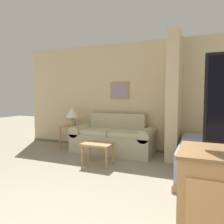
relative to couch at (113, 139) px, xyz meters
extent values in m
cube|color=#CCB78E|center=(0.71, 0.48, 0.97)|extent=(6.83, 0.12, 2.60)
cube|color=#70644E|center=(0.71, 0.41, -0.30)|extent=(6.83, 0.02, 0.06)
cube|color=tan|center=(0.00, 0.41, 1.12)|extent=(0.48, 0.02, 0.42)
cube|color=gray|center=(0.00, 0.39, 1.12)|extent=(0.41, 0.01, 0.35)
cube|color=#CCB78E|center=(1.34, 0.04, 0.97)|extent=(0.24, 0.76, 2.60)
cube|color=#B7AD8E|center=(0.00, -0.04, -0.11)|extent=(1.39, 0.84, 0.44)
cube|color=#B7AD8E|center=(0.00, 0.28, 0.34)|extent=(1.39, 0.20, 0.46)
cube|color=#B7AD8E|center=(-0.81, -0.04, -0.11)|extent=(0.23, 0.84, 0.44)
cylinder|color=#B7AD8E|center=(-0.81, -0.04, 0.16)|extent=(0.26, 0.84, 0.26)
cube|color=#B7AD8E|center=(0.81, -0.04, -0.11)|extent=(0.23, 0.84, 0.44)
cylinder|color=#B7AD8E|center=(0.81, -0.04, 0.16)|extent=(0.26, 0.84, 0.26)
cube|color=beige|center=(-0.35, -0.09, 0.16)|extent=(0.67, 0.60, 0.10)
cube|color=beige|center=(0.35, -0.09, 0.16)|extent=(0.67, 0.60, 0.10)
cube|color=#B27F4C|center=(0.07, -0.95, 0.07)|extent=(0.58, 0.40, 0.04)
cylinder|color=#B27F4C|center=(-0.18, -1.11, -0.14)|extent=(0.04, 0.04, 0.38)
cylinder|color=#B27F4C|center=(0.32, -1.11, -0.14)|extent=(0.04, 0.04, 0.38)
cylinder|color=#B27F4C|center=(-0.18, -0.79, -0.14)|extent=(0.04, 0.04, 0.38)
cylinder|color=#B27F4C|center=(0.32, -0.79, -0.14)|extent=(0.04, 0.04, 0.38)
cube|color=#B27F4C|center=(-1.12, 0.01, 0.22)|extent=(0.50, 0.50, 0.04)
cylinder|color=#B27F4C|center=(-1.34, -0.21, -0.06)|extent=(0.04, 0.04, 0.53)
cylinder|color=#B27F4C|center=(-0.90, -0.21, -0.06)|extent=(0.04, 0.04, 0.53)
cylinder|color=#B27F4C|center=(-1.34, 0.23, -0.06)|extent=(0.04, 0.04, 0.53)
cylinder|color=#B27F4C|center=(-0.90, 0.23, -0.06)|extent=(0.04, 0.04, 0.53)
cylinder|color=tan|center=(-1.12, 0.01, 0.31)|extent=(0.17, 0.17, 0.15)
cylinder|color=tan|center=(-1.12, 0.01, 0.42)|extent=(0.02, 0.02, 0.07)
cone|color=white|center=(-1.12, 0.01, 0.59)|extent=(0.33, 0.33, 0.26)
camera|label=1|loc=(1.89, -4.65, 1.00)|focal=35.00mm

